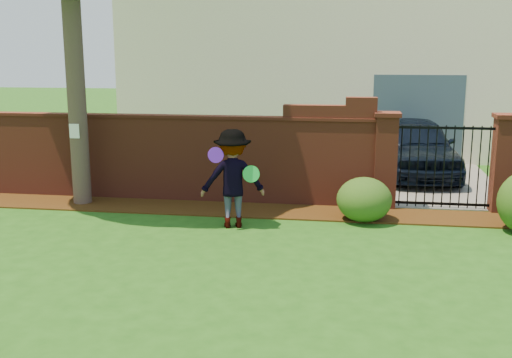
# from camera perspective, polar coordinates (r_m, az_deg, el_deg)

# --- Properties ---
(ground) EXTENTS (80.00, 80.00, 0.01)m
(ground) POSITION_cam_1_polar(r_m,az_deg,el_deg) (8.60, -3.13, -8.77)
(ground) COLOR #1F5114
(ground) RESTS_ON ground
(mulch_bed) EXTENTS (11.10, 1.08, 0.03)m
(mulch_bed) POSITION_cam_1_polar(r_m,az_deg,el_deg) (11.90, -4.32, -2.78)
(mulch_bed) COLOR #331D09
(mulch_bed) RESTS_ON ground
(brick_wall) EXTENTS (8.70, 0.31, 2.16)m
(brick_wall) POSITION_cam_1_polar(r_m,az_deg,el_deg) (12.61, -8.41, 2.19)
(brick_wall) COLOR maroon
(brick_wall) RESTS_ON ground
(pillar_left) EXTENTS (0.50, 0.50, 1.88)m
(pillar_left) POSITION_cam_1_polar(r_m,az_deg,el_deg) (12.07, 12.04, 1.77)
(pillar_left) COLOR maroon
(pillar_left) RESTS_ON ground
(pillar_right) EXTENTS (0.50, 0.50, 1.88)m
(pillar_right) POSITION_cam_1_polar(r_m,az_deg,el_deg) (12.40, 22.24, 1.40)
(pillar_right) COLOR maroon
(pillar_right) RESTS_ON ground
(iron_gate) EXTENTS (1.78, 0.03, 1.60)m
(iron_gate) POSITION_cam_1_polar(r_m,az_deg,el_deg) (12.20, 17.18, 1.12)
(iron_gate) COLOR black
(iron_gate) RESTS_ON ground
(driveway) EXTENTS (3.20, 8.00, 0.01)m
(driveway) POSITION_cam_1_polar(r_m,az_deg,el_deg) (16.26, 15.02, 0.80)
(driveway) COLOR slate
(driveway) RESTS_ON ground
(house) EXTENTS (12.40, 6.40, 6.30)m
(house) POSITION_cam_1_polar(r_m,az_deg,el_deg) (19.88, 6.95, 12.23)
(house) COLOR #F2E8CB
(house) RESTS_ON ground
(car) EXTENTS (2.10, 4.38, 1.44)m
(car) POSITION_cam_1_polar(r_m,az_deg,el_deg) (15.24, 14.82, 2.82)
(car) COLOR black
(car) RESTS_ON ground
(paper_notice) EXTENTS (0.20, 0.01, 0.28)m
(paper_notice) POSITION_cam_1_polar(r_m,az_deg,el_deg) (12.37, -16.65, 4.32)
(paper_notice) COLOR white
(paper_notice) RESTS_ON tree
(shrub_left) EXTENTS (0.99, 0.99, 0.81)m
(shrub_left) POSITION_cam_1_polar(r_m,az_deg,el_deg) (11.12, 10.10, -1.92)
(shrub_left) COLOR #1E4916
(shrub_left) RESTS_ON ground
(man) EXTENTS (1.23, 0.89, 1.72)m
(man) POSITION_cam_1_polar(r_m,az_deg,el_deg) (10.51, -2.22, 0.00)
(man) COLOR gray
(man) RESTS_ON ground
(frisbee_purple) EXTENTS (0.27, 0.19, 0.27)m
(frisbee_purple) POSITION_cam_1_polar(r_m,az_deg,el_deg) (10.21, -3.80, 2.25)
(frisbee_purple) COLOR #601EBE
(frisbee_purple) RESTS_ON man
(frisbee_green) EXTENTS (0.29, 0.07, 0.29)m
(frisbee_green) POSITION_cam_1_polar(r_m,az_deg,el_deg) (10.33, -0.45, 0.48)
(frisbee_green) COLOR green
(frisbee_green) RESTS_ON man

